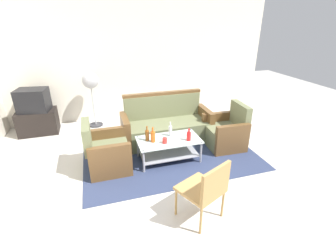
{
  "coord_description": "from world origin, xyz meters",
  "views": [
    {
      "loc": [
        -1.21,
        -3.0,
        2.37
      ],
      "look_at": [
        -0.08,
        0.66,
        0.65
      ],
      "focal_mm": 26.04,
      "sensor_mm": 36.0,
      "label": 1
    }
  ],
  "objects_px": {
    "bottle_clear": "(170,131)",
    "television": "(33,100)",
    "bottle_red": "(189,136)",
    "couch": "(166,126)",
    "wicker_chair": "(206,188)",
    "bottle_orange": "(153,136)",
    "coffee_table": "(169,146)",
    "bottle_brown": "(147,135)",
    "armchair_left": "(107,153)",
    "armchair_right": "(226,133)",
    "tv_stand": "(38,122)",
    "pedestal_fan": "(91,84)",
    "cup": "(165,140)"
  },
  "relations": [
    {
      "from": "bottle_clear",
      "to": "television",
      "type": "relative_size",
      "value": 0.41
    },
    {
      "from": "bottle_red",
      "to": "bottle_clear",
      "type": "bearing_deg",
      "value": 132.88
    },
    {
      "from": "couch",
      "to": "wicker_chair",
      "type": "relative_size",
      "value": 2.15
    },
    {
      "from": "bottle_orange",
      "to": "coffee_table",
      "type": "bearing_deg",
      "value": 1.01
    },
    {
      "from": "bottle_brown",
      "to": "coffee_table",
      "type": "bearing_deg",
      "value": -11.82
    },
    {
      "from": "armchair_left",
      "to": "coffee_table",
      "type": "distance_m",
      "value": 1.07
    },
    {
      "from": "bottle_orange",
      "to": "television",
      "type": "distance_m",
      "value": 2.89
    },
    {
      "from": "armchair_right",
      "to": "bottle_orange",
      "type": "xyz_separation_m",
      "value": [
        -1.51,
        -0.18,
        0.23
      ]
    },
    {
      "from": "wicker_chair",
      "to": "armchair_right",
      "type": "bearing_deg",
      "value": 29.08
    },
    {
      "from": "armchair_left",
      "to": "bottle_red",
      "type": "relative_size",
      "value": 3.84
    },
    {
      "from": "bottle_clear",
      "to": "television",
      "type": "xyz_separation_m",
      "value": [
        -2.48,
        1.8,
        0.25
      ]
    },
    {
      "from": "tv_stand",
      "to": "wicker_chair",
      "type": "xyz_separation_m",
      "value": [
        2.42,
        -3.43,
        0.23
      ]
    },
    {
      "from": "armchair_right",
      "to": "tv_stand",
      "type": "relative_size",
      "value": 1.06
    },
    {
      "from": "armchair_right",
      "to": "bottle_clear",
      "type": "bearing_deg",
      "value": 94.36
    },
    {
      "from": "couch",
      "to": "wicker_chair",
      "type": "bearing_deg",
      "value": 85.91
    },
    {
      "from": "coffee_table",
      "to": "wicker_chair",
      "type": "bearing_deg",
      "value": -89.74
    },
    {
      "from": "pedestal_fan",
      "to": "coffee_table",
      "type": "bearing_deg",
      "value": -58.65
    },
    {
      "from": "armchair_right",
      "to": "bottle_brown",
      "type": "relative_size",
      "value": 3.18
    },
    {
      "from": "cup",
      "to": "pedestal_fan",
      "type": "height_order",
      "value": "pedestal_fan"
    },
    {
      "from": "bottle_orange",
      "to": "cup",
      "type": "distance_m",
      "value": 0.21
    },
    {
      "from": "bottle_brown",
      "to": "bottle_orange",
      "type": "xyz_separation_m",
      "value": [
        0.08,
        -0.08,
        0.0
      ]
    },
    {
      "from": "coffee_table",
      "to": "television",
      "type": "xyz_separation_m",
      "value": [
        -2.41,
        1.93,
        0.49
      ]
    },
    {
      "from": "couch",
      "to": "wicker_chair",
      "type": "xyz_separation_m",
      "value": [
        -0.17,
        -2.25,
        0.18
      ]
    },
    {
      "from": "bottle_orange",
      "to": "wicker_chair",
      "type": "bearing_deg",
      "value": -79.0
    },
    {
      "from": "television",
      "to": "pedestal_fan",
      "type": "relative_size",
      "value": 0.52
    },
    {
      "from": "bottle_brown",
      "to": "pedestal_fan",
      "type": "xyz_separation_m",
      "value": [
        -0.84,
        1.9,
        0.5
      ]
    },
    {
      "from": "couch",
      "to": "armchair_left",
      "type": "xyz_separation_m",
      "value": [
        -1.25,
        -0.7,
        -0.03
      ]
    },
    {
      "from": "armchair_right",
      "to": "coffee_table",
      "type": "height_order",
      "value": "armchair_right"
    },
    {
      "from": "couch",
      "to": "television",
      "type": "distance_m",
      "value": 2.88
    },
    {
      "from": "bottle_orange",
      "to": "cup",
      "type": "relative_size",
      "value": 2.73
    },
    {
      "from": "bottle_clear",
      "to": "wicker_chair",
      "type": "relative_size",
      "value": 0.32
    },
    {
      "from": "wicker_chair",
      "to": "armchair_left",
      "type": "bearing_deg",
      "value": 100.02
    },
    {
      "from": "tv_stand",
      "to": "television",
      "type": "relative_size",
      "value": 1.21
    },
    {
      "from": "cup",
      "to": "television",
      "type": "relative_size",
      "value": 0.15
    },
    {
      "from": "bottle_red",
      "to": "bottle_clear",
      "type": "height_order",
      "value": "bottle_clear"
    },
    {
      "from": "bottle_red",
      "to": "couch",
      "type": "bearing_deg",
      "value": 98.98
    },
    {
      "from": "armchair_left",
      "to": "television",
      "type": "xyz_separation_m",
      "value": [
        -1.34,
        1.88,
        0.47
      ]
    },
    {
      "from": "couch",
      "to": "armchair_right",
      "type": "bearing_deg",
      "value": 151.73
    },
    {
      "from": "bottle_brown",
      "to": "cup",
      "type": "height_order",
      "value": "bottle_brown"
    },
    {
      "from": "cup",
      "to": "bottle_clear",
      "type": "bearing_deg",
      "value": 54.17
    },
    {
      "from": "coffee_table",
      "to": "television",
      "type": "distance_m",
      "value": 3.13
    },
    {
      "from": "bottle_brown",
      "to": "armchair_right",
      "type": "bearing_deg",
      "value": 3.61
    },
    {
      "from": "armchair_right",
      "to": "couch",
      "type": "bearing_deg",
      "value": 63.63
    },
    {
      "from": "cup",
      "to": "tv_stand",
      "type": "relative_size",
      "value": 0.12
    },
    {
      "from": "bottle_red",
      "to": "television",
      "type": "bearing_deg",
      "value": 142.92
    },
    {
      "from": "coffee_table",
      "to": "wicker_chair",
      "type": "height_order",
      "value": "wicker_chair"
    },
    {
      "from": "armchair_right",
      "to": "television",
      "type": "xyz_separation_m",
      "value": [
        -3.64,
        1.75,
        0.47
      ]
    },
    {
      "from": "armchair_left",
      "to": "tv_stand",
      "type": "xyz_separation_m",
      "value": [
        -1.34,
        1.87,
        -0.03
      ]
    },
    {
      "from": "coffee_table",
      "to": "bottle_brown",
      "type": "relative_size",
      "value": 4.11
    },
    {
      "from": "armchair_right",
      "to": "coffee_table",
      "type": "xyz_separation_m",
      "value": [
        -1.23,
        -0.18,
        -0.02
      ]
    }
  ]
}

